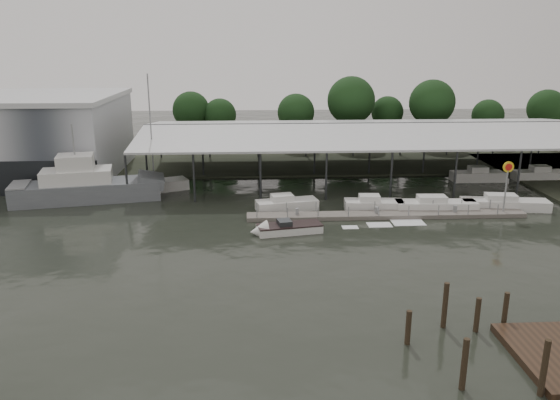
{
  "coord_description": "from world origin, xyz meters",
  "views": [
    {
      "loc": [
        1.64,
        -41.57,
        16.93
      ],
      "look_at": [
        4.2,
        8.03,
        2.5
      ],
      "focal_mm": 35.0,
      "sensor_mm": 36.0,
      "label": 1
    }
  ],
  "objects_px": {
    "grey_trawler": "(88,186)",
    "white_sailboat": "(150,186)",
    "speedboat_underway": "(283,229)",
    "shell_fuel_sign": "(507,177)"
  },
  "relations": [
    {
      "from": "grey_trawler",
      "to": "white_sailboat",
      "type": "relative_size",
      "value": 1.22
    },
    {
      "from": "white_sailboat",
      "to": "speedboat_underway",
      "type": "bearing_deg",
      "value": -70.27
    },
    {
      "from": "shell_fuel_sign",
      "to": "speedboat_underway",
      "type": "distance_m",
      "value": 23.27
    },
    {
      "from": "grey_trawler",
      "to": "white_sailboat",
      "type": "distance_m",
      "value": 7.0
    },
    {
      "from": "shell_fuel_sign",
      "to": "white_sailboat",
      "type": "distance_m",
      "value": 39.12
    },
    {
      "from": "shell_fuel_sign",
      "to": "white_sailboat",
      "type": "height_order",
      "value": "white_sailboat"
    },
    {
      "from": "speedboat_underway",
      "to": "white_sailboat",
      "type": "bearing_deg",
      "value": -56.67
    },
    {
      "from": "grey_trawler",
      "to": "speedboat_underway",
      "type": "height_order",
      "value": "grey_trawler"
    },
    {
      "from": "shell_fuel_sign",
      "to": "grey_trawler",
      "type": "distance_m",
      "value": 44.27
    },
    {
      "from": "shell_fuel_sign",
      "to": "speedboat_underway",
      "type": "height_order",
      "value": "shell_fuel_sign"
    }
  ]
}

